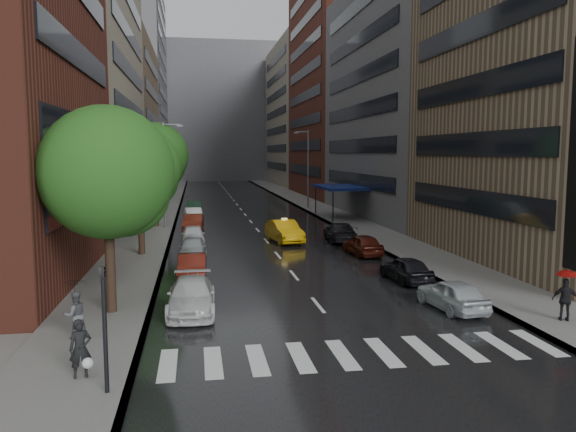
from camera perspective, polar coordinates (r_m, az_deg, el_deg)
name	(u,v)px	position (r m, az deg, el deg)	size (l,w,h in m)	color
ground	(342,334)	(20.94, 5.46, -11.89)	(220.00, 220.00, 0.00)	gray
road	(238,206)	(69.70, -5.09, 1.03)	(14.00, 140.00, 0.01)	black
sidewalk_left	(164,206)	(69.61, -12.49, 0.95)	(4.00, 140.00, 0.15)	gray
sidewalk_right	(309,204)	(70.93, 2.18, 1.20)	(4.00, 140.00, 0.15)	gray
crosswalk	(363,353)	(19.17, 7.63, -13.64)	(13.15, 2.80, 0.01)	silver
buildings_left	(118,81)	(79.17, -16.89, 13.02)	(8.00, 108.00, 38.00)	maroon
buildings_right	(343,90)	(78.98, 5.61, 12.58)	(8.05, 109.10, 36.00)	#937A5B
building_far	(216,113)	(137.62, -7.31, 10.34)	(40.00, 14.00, 32.00)	slate
tree_near	(107,173)	(23.37, -17.92, 4.20)	(5.31, 5.31, 8.46)	#382619
tree_mid	(140,168)	(36.47, -14.85, 4.71)	(5.14, 5.14, 8.19)	#382619
tree_far	(155,156)	(50.37, -13.37, 5.98)	(5.78, 5.78, 9.21)	#382619
taxi	(284,231)	(41.40, -0.37, -1.55)	(1.71, 4.92, 1.62)	#EFAD0C
parked_cars_left	(193,234)	(41.26, -9.63, -1.82)	(2.04, 41.64, 1.49)	silver
parked_cars_right	(373,250)	(34.39, 8.65, -3.48)	(2.41, 23.08, 1.42)	silver
ped_bag_walker	(81,350)	(17.52, -20.30, -12.62)	(0.71, 0.53, 1.70)	black
ped_black_umbrella	(75,304)	(20.97, -20.82, -8.31)	(0.99, 0.98, 2.09)	#55565A
ped_red_umbrella	(566,291)	(24.12, 26.41, -6.80)	(1.04, 0.82, 2.01)	black
traffic_light	(104,317)	(15.90, -18.15, -9.76)	(0.18, 0.15, 3.45)	black
street_lamp_left	(165,172)	(49.30, -12.39, 4.35)	(1.74, 0.22, 9.00)	gray
street_lamp_right	(307,167)	(65.50, 1.98, 4.98)	(1.74, 0.22, 9.00)	gray
awning	(339,187)	(56.12, 5.25, 2.92)	(4.00, 8.00, 3.12)	navy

